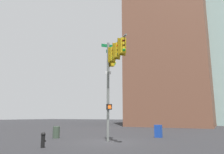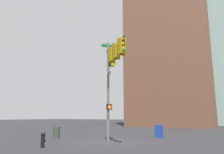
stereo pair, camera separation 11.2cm
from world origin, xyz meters
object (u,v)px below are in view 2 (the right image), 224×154
at_px(fire_hydrant, 43,139).
at_px(litter_bin, 57,132).
at_px(signal_pole_assembly, 113,65).
at_px(newspaper_box, 159,131).

bearing_deg(fire_hydrant, litter_bin, 34.63).
bearing_deg(litter_bin, signal_pole_assembly, -96.39).
relative_size(signal_pole_assembly, fire_hydrant, 8.53).
distance_m(fire_hydrant, litter_bin, 5.42).
distance_m(signal_pole_assembly, fire_hydrant, 6.78).
relative_size(litter_bin, newspaper_box, 0.90).
height_order(fire_hydrant, newspaper_box, newspaper_box).
distance_m(fire_hydrant, newspaper_box, 9.91).
xyz_separation_m(signal_pole_assembly, newspaper_box, (5.13, -1.66, -4.91)).
bearing_deg(litter_bin, newspaper_box, -58.43).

